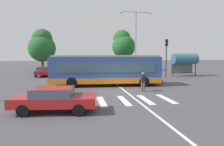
% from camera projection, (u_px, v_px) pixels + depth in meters
% --- Properties ---
extents(ground_plane, '(160.00, 160.00, 0.00)m').
position_uv_depth(ground_plane, '(123.00, 92.00, 16.51)').
color(ground_plane, '#47474C').
extents(city_transit_bus, '(11.15, 3.43, 3.06)m').
position_uv_depth(city_transit_bus, '(106.00, 70.00, 19.73)').
color(city_transit_bus, black).
rests_on(city_transit_bus, ground_plane).
extents(pedestrian_crossing_street, '(0.45, 0.47, 1.72)m').
position_uv_depth(pedestrian_crossing_street, '(143.00, 80.00, 16.65)').
color(pedestrian_crossing_street, brown).
rests_on(pedestrian_crossing_street, ground_plane).
extents(foreground_sedan, '(4.69, 2.37, 1.35)m').
position_uv_depth(foreground_sedan, '(54.00, 98.00, 10.72)').
color(foreground_sedan, black).
rests_on(foreground_sedan, ground_plane).
extents(parked_car_red, '(1.92, 4.52, 1.35)m').
position_uv_depth(parked_car_red, '(44.00, 71.00, 28.16)').
color(parked_car_red, black).
rests_on(parked_car_red, ground_plane).
extents(parked_car_blue, '(1.98, 4.55, 1.35)m').
position_uv_depth(parked_car_blue, '(64.00, 70.00, 28.97)').
color(parked_car_blue, black).
rests_on(parked_car_blue, ground_plane).
extents(parked_car_silver, '(2.04, 4.59, 1.35)m').
position_uv_depth(parked_car_silver, '(83.00, 70.00, 29.79)').
color(parked_car_silver, black).
rests_on(parked_car_silver, ground_plane).
extents(parked_car_charcoal, '(2.02, 4.57, 1.35)m').
position_uv_depth(parked_car_charcoal, '(100.00, 70.00, 29.63)').
color(parked_car_charcoal, black).
rests_on(parked_car_charcoal, ground_plane).
extents(parked_car_champagne, '(1.95, 4.54, 1.35)m').
position_uv_depth(parked_car_champagne, '(116.00, 69.00, 30.76)').
color(parked_car_champagne, black).
rests_on(parked_car_champagne, ground_plane).
extents(parked_car_teal, '(1.93, 4.53, 1.35)m').
position_uv_depth(parked_car_teal, '(135.00, 69.00, 31.02)').
color(parked_car_teal, black).
rests_on(parked_car_teal, ground_plane).
extents(traffic_light_far_corner, '(0.33, 0.32, 5.14)m').
position_uv_depth(traffic_light_far_corner, '(166.00, 52.00, 26.49)').
color(traffic_light_far_corner, '#28282B').
rests_on(traffic_light_far_corner, ground_plane).
extents(bus_stop_shelter, '(3.65, 1.54, 3.25)m').
position_uv_depth(bus_stop_shelter, '(185.00, 59.00, 28.33)').
color(bus_stop_shelter, '#28282B').
rests_on(bus_stop_shelter, ground_plane).
extents(twin_arm_street_lamp, '(5.04, 0.32, 9.50)m').
position_uv_depth(twin_arm_street_lamp, '(136.00, 36.00, 29.27)').
color(twin_arm_street_lamp, '#939399').
rests_on(twin_arm_street_lamp, ground_plane).
extents(background_tree_left, '(4.43, 4.43, 7.33)m').
position_uv_depth(background_tree_left, '(42.00, 46.00, 32.41)').
color(background_tree_left, brown).
rests_on(background_tree_left, ground_plane).
extents(background_tree_right, '(4.33, 4.33, 7.69)m').
position_uv_depth(background_tree_right, '(123.00, 44.00, 36.64)').
color(background_tree_right, brown).
rests_on(background_tree_right, ground_plane).
extents(crosswalk_painted_stripes, '(6.61, 2.93, 0.01)m').
position_uv_depth(crosswalk_painted_stripes, '(124.00, 100.00, 13.42)').
color(crosswalk_painted_stripes, silver).
rests_on(crosswalk_painted_stripes, ground_plane).
extents(lane_center_line, '(0.16, 24.00, 0.01)m').
position_uv_depth(lane_center_line, '(121.00, 88.00, 18.51)').
color(lane_center_line, silver).
rests_on(lane_center_line, ground_plane).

